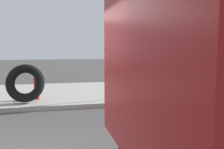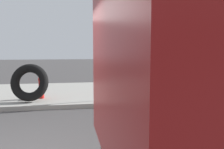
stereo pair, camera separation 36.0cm
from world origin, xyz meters
The scene contains 4 objects.
sidewalk_curb centered at (0.00, 6.50, 0.07)m, with size 36.00×5.00×0.15m, color #99968E.
fire_hydrant centered at (-0.13, 5.17, 0.58)m, with size 0.22×0.49×0.80m.
loose_tire centered at (-0.44, 4.68, 0.80)m, with size 1.27×1.27×0.29m, color black.
stop_sign centered at (2.57, 4.56, 1.63)m, with size 0.76×0.08×2.14m.
Camera 1 is at (0.69, -3.67, 1.95)m, focal length 38.87 mm.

